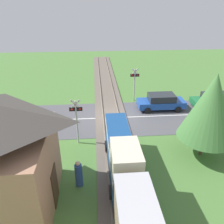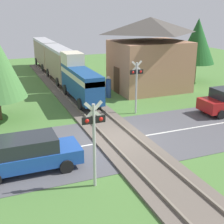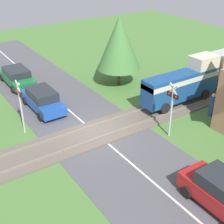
# 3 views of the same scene
# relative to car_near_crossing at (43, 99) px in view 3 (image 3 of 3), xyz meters

# --- Properties ---
(ground_plane) EXTENTS (60.00, 60.00, 0.00)m
(ground_plane) POSITION_rel_car_near_crossing_xyz_m (4.94, 1.44, -0.80)
(ground_plane) COLOR #4C7A38
(road_surface) EXTENTS (48.00, 6.40, 0.02)m
(road_surface) POSITION_rel_car_near_crossing_xyz_m (4.94, 1.44, -0.79)
(road_surface) COLOR #515156
(road_surface) RESTS_ON ground_plane
(track_bed) EXTENTS (2.80, 48.00, 0.24)m
(track_bed) POSITION_rel_car_near_crossing_xyz_m (4.94, 1.44, -0.73)
(track_bed) COLOR #665B51
(track_bed) RESTS_ON ground_plane
(car_near_crossing) EXTENTS (4.48, 1.87, 1.54)m
(car_near_crossing) POSITION_rel_car_near_crossing_xyz_m (0.00, 0.00, 0.00)
(car_near_crossing) COLOR #1E4CA8
(car_near_crossing) RESTS_ON ground_plane
(car_far_side) EXTENTS (3.93, 1.88, 1.68)m
(car_far_side) POSITION_rel_car_near_crossing_xyz_m (13.34, 2.88, 0.06)
(car_far_side) COLOR #A81919
(car_far_side) RESTS_ON ground_plane
(car_behind_queue) EXTENTS (4.58, 2.01, 1.40)m
(car_behind_queue) POSITION_rel_car_near_crossing_xyz_m (-5.47, 0.00, -0.05)
(car_behind_queue) COLOR #197038
(car_behind_queue) RESTS_ON ground_plane
(crossing_signal_west_approach) EXTENTS (0.90, 0.18, 3.49)m
(crossing_signal_west_approach) POSITION_rel_car_near_crossing_xyz_m (2.25, -2.22, 1.42)
(crossing_signal_west_approach) COLOR #B7B7B7
(crossing_signal_west_approach) RESTS_ON ground_plane
(crossing_signal_east_approach) EXTENTS (0.90, 0.18, 3.49)m
(crossing_signal_east_approach) POSITION_rel_car_near_crossing_xyz_m (7.62, 5.10, 1.42)
(crossing_signal_east_approach) COLOR #B7B7B7
(crossing_signal_east_approach) RESTS_ON ground_plane
(pedestrian_by_station) EXTENTS (0.42, 0.42, 1.68)m
(pedestrian_by_station) POSITION_rel_car_near_crossing_xyz_m (7.33, 9.32, -0.03)
(pedestrian_by_station) COLOR #2D4C8E
(pedestrian_by_station) RESTS_ON ground_plane
(tree_roadside_hedge) EXTENTS (3.58, 3.58, 5.72)m
(tree_roadside_hedge) POSITION_rel_car_near_crossing_xyz_m (-0.77, 7.16, 2.77)
(tree_roadside_hedge) COLOR brown
(tree_roadside_hedge) RESTS_ON ground_plane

